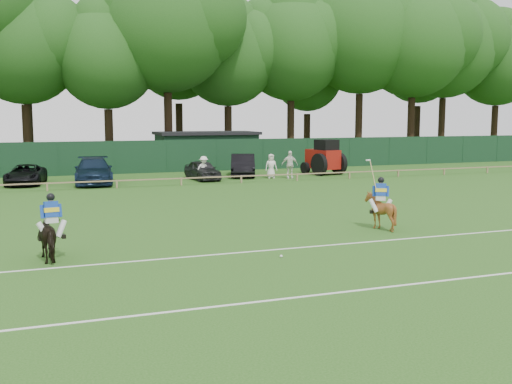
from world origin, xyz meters
name	(u,v)px	position (x,y,z in m)	size (l,w,h in m)	color
ground	(272,243)	(0.00, 0.00, 0.00)	(160.00, 160.00, 0.00)	#1E4C14
horse_dark	(52,236)	(-7.18, 0.09, 0.73)	(0.78, 1.72, 1.45)	black
horse_chestnut	(380,211)	(4.86, 0.94, 0.72)	(1.16, 1.30, 1.43)	brown
suv_black	(26,175)	(-8.20, 21.85, 0.64)	(2.12, 4.59, 1.28)	black
sedan_navy	(94,171)	(-4.08, 20.95, 0.83)	(2.32, 5.70, 1.66)	#112138
hatch_grey	(202,170)	(3.14, 20.78, 0.67)	(1.58, 3.92, 1.33)	#2A2B2C
estate_black	(243,165)	(6.57, 22.22, 0.80)	(1.69, 4.85, 1.60)	black
spectator_left	(204,169)	(3.03, 20.06, 0.84)	(1.08, 0.62, 1.67)	silver
spectator_mid	(290,165)	(9.12, 19.56, 0.97)	(1.14, 0.47, 1.94)	white
spectator_right	(271,166)	(7.94, 20.09, 0.86)	(0.84, 0.54, 1.71)	silver
rider_dark	(51,214)	(-7.18, 0.08, 1.41)	(0.93, 0.44, 1.41)	silver
rider_chestnut	(381,194)	(4.85, 0.93, 1.40)	(0.89, 0.80, 2.05)	silver
polo_ball	(281,256)	(-0.54, -2.07, 0.04)	(0.09, 0.09, 0.09)	silver
pitch_lines	(317,267)	(0.00, -3.50, 0.01)	(60.00, 5.10, 0.01)	silver
pitch_rail	(165,179)	(0.00, 18.00, 0.45)	(62.10, 0.10, 0.50)	#997F5B
perimeter_fence	(141,157)	(0.00, 27.00, 1.25)	(92.08, 0.08, 2.50)	#14351E
utility_shed	(206,150)	(6.00, 30.00, 1.54)	(8.40, 4.40, 3.04)	#14331E
tree_row	(149,165)	(2.00, 35.00, 0.00)	(96.00, 12.00, 21.00)	#26561C
tractor	(324,158)	(12.70, 21.33, 1.23)	(2.63, 3.44, 2.61)	maroon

